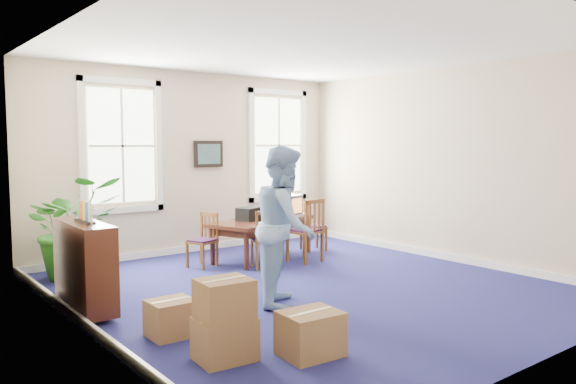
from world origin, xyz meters
TOP-DOWN VIEW (x-y plane):
  - floor at (0.00, 0.00)m, footprint 6.50×6.50m
  - ceiling at (0.00, 0.00)m, footprint 6.50×6.50m
  - wall_back at (0.00, 3.25)m, footprint 6.50×0.00m
  - wall_front at (0.00, -3.25)m, footprint 6.50×0.00m
  - wall_left at (-3.00, 0.00)m, footprint 0.00×6.50m
  - wall_right at (3.00, 0.00)m, footprint 0.00×6.50m
  - baseboard_back at (0.00, 3.22)m, footprint 6.00×0.04m
  - baseboard_left at (-2.97, 0.00)m, footprint 0.04×6.50m
  - baseboard_right at (2.97, 0.00)m, footprint 0.04×6.50m
  - window_left at (-1.30, 3.23)m, footprint 1.40×0.12m
  - window_right at (1.90, 3.23)m, footprint 1.40×0.12m
  - wall_picture at (0.30, 3.20)m, footprint 0.58×0.06m
  - conference_table at (0.62, 1.99)m, footprint 2.12×1.46m
  - crt_tv at (1.20, 2.04)m, footprint 0.54×0.57m
  - game_console at (1.46, 1.99)m, footprint 0.16×0.19m
  - equipment_bag at (0.40, 2.04)m, footprint 0.50×0.41m
  - chair_near_left at (0.22, 1.33)m, footprint 0.54×0.54m
  - chair_near_right at (1.02, 1.33)m, footprint 0.52×0.52m
  - chair_end_left at (-0.53, 1.99)m, footprint 0.48×0.48m
  - chair_end_right at (1.77, 1.99)m, footprint 0.47×0.47m
  - man at (-0.71, -0.39)m, footprint 1.16×1.18m
  - credenza at (-2.75, 0.75)m, footprint 0.39×1.27m
  - brochure_rack at (-2.73, 0.75)m, footprint 0.21×0.59m
  - potted_plant at (-2.33, 2.51)m, footprint 1.39×1.23m
  - cardboard_boxes at (-2.05, -1.38)m, footprint 1.36×1.36m

SIDE VIEW (x-z plane):
  - floor at x=0.00m, z-range 0.00..0.00m
  - baseboard_back at x=0.00m, z-range 0.00..0.12m
  - baseboard_left at x=-2.97m, z-range 0.00..0.12m
  - baseboard_right at x=2.97m, z-range 0.00..0.12m
  - conference_table at x=0.62m, z-range 0.00..0.66m
  - cardboard_boxes at x=-2.05m, z-range 0.00..0.78m
  - chair_end_left at x=-0.53m, z-range 0.00..0.84m
  - chair_end_right at x=1.77m, z-range 0.00..0.88m
  - chair_near_left at x=0.22m, z-range 0.00..0.92m
  - credenza at x=-2.75m, z-range 0.00..0.99m
  - chair_near_right at x=1.02m, z-range 0.00..1.04m
  - game_console at x=1.46m, z-range 0.66..0.71m
  - potted_plant at x=-2.33m, z-range 0.00..1.48m
  - equipment_bag at x=0.40m, z-range 0.66..0.88m
  - crt_tv at x=1.20m, z-range 0.66..1.04m
  - man at x=-0.71m, z-range 0.00..1.91m
  - brochure_rack at x=-2.73m, z-range 0.99..1.25m
  - wall_back at x=0.00m, z-range -1.65..4.85m
  - wall_front at x=0.00m, z-range -1.65..4.85m
  - wall_left at x=-3.00m, z-range -1.65..4.85m
  - wall_right at x=3.00m, z-range -1.65..4.85m
  - wall_picture at x=0.30m, z-range 1.51..1.99m
  - window_left at x=-1.30m, z-range 0.80..3.00m
  - window_right at x=1.90m, z-range 0.80..3.00m
  - ceiling at x=0.00m, z-range 3.20..3.20m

